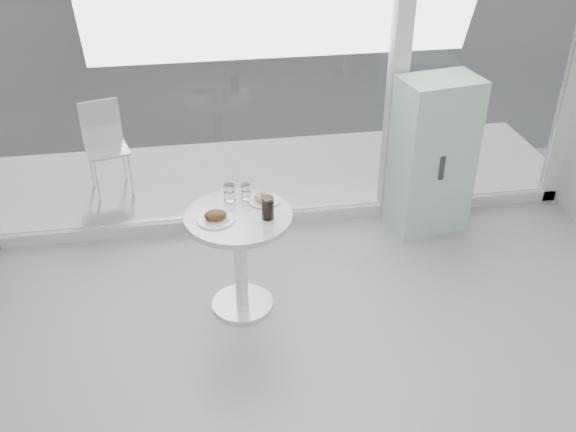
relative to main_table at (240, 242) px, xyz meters
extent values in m
cube|color=silver|center=(0.50, 1.10, -0.50)|extent=(5.00, 0.12, 0.10)
cube|color=silver|center=(1.40, 1.10, 0.95)|extent=(0.14, 0.14, 3.00)
cube|color=white|center=(-0.27, 1.10, 0.85)|extent=(3.21, 0.02, 2.60)
cube|color=white|center=(2.17, 1.10, 0.85)|extent=(1.41, 0.02, 2.60)
cylinder|color=white|center=(0.00, 0.00, -0.54)|extent=(0.44, 0.44, 0.03)
cylinder|color=white|center=(0.00, 0.00, -0.18)|extent=(0.09, 0.09, 0.70)
cylinder|color=silver|center=(0.00, 0.00, 0.20)|extent=(0.72, 0.72, 0.04)
cube|color=silver|center=(0.50, 1.90, -0.53)|extent=(5.60, 1.60, 0.05)
cube|color=#A1CDB6|center=(1.66, 0.83, 0.11)|extent=(0.67, 0.50, 1.32)
cube|color=#333333|center=(1.66, 0.62, 0.11)|extent=(0.04, 0.03, 0.20)
cylinder|color=white|center=(-1.13, 1.63, -0.30)|extent=(0.02, 0.02, 0.40)
cylinder|color=white|center=(-0.84, 1.71, -0.30)|extent=(0.02, 0.02, 0.40)
cylinder|color=white|center=(-1.21, 1.92, -0.30)|extent=(0.02, 0.02, 0.40)
cylinder|color=white|center=(-0.91, 2.00, -0.30)|extent=(0.02, 0.02, 0.40)
cube|color=white|center=(-1.02, 1.81, -0.09)|extent=(0.44, 0.44, 0.03)
cube|color=white|center=(-1.06, 1.98, 0.12)|extent=(0.35, 0.11, 0.40)
cylinder|color=white|center=(-0.15, -0.05, 0.23)|extent=(0.24, 0.24, 0.01)
cube|color=white|center=(-0.13, -0.06, 0.24)|extent=(0.15, 0.14, 0.00)
ellipsoid|color=#371F0F|center=(-0.15, -0.05, 0.26)|extent=(0.15, 0.12, 0.06)
ellipsoid|color=#371F0F|center=(-0.12, -0.03, 0.25)|extent=(0.07, 0.07, 0.04)
cylinder|color=white|center=(0.19, 0.15, 0.23)|extent=(0.22, 0.22, 0.01)
torus|color=tan|center=(0.19, 0.15, 0.25)|extent=(0.13, 0.13, 0.04)
cylinder|color=white|center=(-0.04, 0.19, 0.28)|extent=(0.07, 0.07, 0.12)
cylinder|color=white|center=(-0.04, 0.19, 0.25)|extent=(0.06, 0.06, 0.07)
cylinder|color=white|center=(0.07, 0.20, 0.27)|extent=(0.07, 0.07, 0.11)
cylinder|color=white|center=(0.07, 0.20, 0.25)|extent=(0.06, 0.06, 0.06)
cylinder|color=white|center=(0.19, -0.08, 0.30)|extent=(0.08, 0.08, 0.15)
cylinder|color=black|center=(0.19, -0.08, 0.29)|extent=(0.07, 0.07, 0.14)
camera|label=1|loc=(-0.26, -3.62, 2.43)|focal=40.00mm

